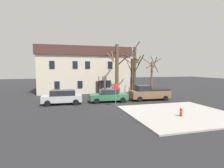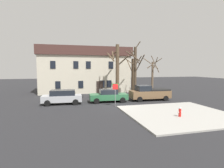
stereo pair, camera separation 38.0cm
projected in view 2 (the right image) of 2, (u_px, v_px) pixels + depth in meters
name	position (u px, v px, depth m)	size (l,w,h in m)	color
ground_plane	(116.00, 106.00, 20.11)	(120.00, 120.00, 0.00)	#262628
sidewalk_slab	(179.00, 114.00, 16.36)	(9.34, 8.83, 0.12)	#A8A59E
building_main	(85.00, 70.00, 32.28)	(15.94, 6.73, 7.92)	beige
tree_bare_near	(117.00, 69.00, 27.26)	(3.22, 3.17, 7.85)	brown
tree_bare_mid	(133.00, 75.00, 27.96)	(2.42, 2.39, 6.18)	brown
tree_bare_far	(135.00, 69.00, 26.90)	(2.79, 2.76, 8.39)	#4C3D2D
tree_bare_end	(153.00, 75.00, 29.00)	(3.56, 3.56, 6.23)	brown
car_silver_wagon	(62.00, 97.00, 21.00)	(4.62, 2.14, 1.69)	#B7BABF
car_green_sedan	(108.00, 96.00, 22.40)	(4.82, 2.30, 1.60)	#2D6B42
pickup_truck_brown	(149.00, 93.00, 23.69)	(5.36, 2.45, 1.99)	brown
fire_hydrant	(180.00, 112.00, 15.15)	(0.42, 0.22, 0.82)	red
street_sign_pole	(115.00, 90.00, 19.56)	(0.76, 0.07, 2.57)	slate
bicycle_leaning	(77.00, 97.00, 24.32)	(1.75, 0.18, 1.03)	black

